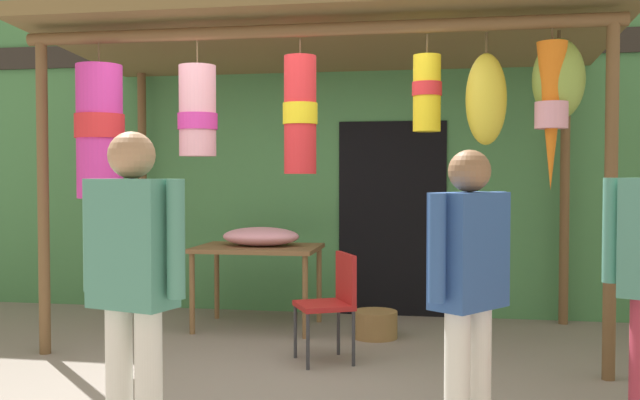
% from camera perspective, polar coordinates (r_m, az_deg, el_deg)
% --- Properties ---
extents(ground_plane, '(30.00, 30.00, 0.00)m').
position_cam_1_polar(ground_plane, '(5.38, -3.99, -13.63)').
color(ground_plane, gray).
extents(shop_facade, '(12.02, 0.29, 4.44)m').
position_cam_1_polar(shop_facade, '(7.61, 0.42, 7.81)').
color(shop_facade, '#47844C').
rests_on(shop_facade, ground_plane).
extents(market_stall_canopy, '(4.84, 2.43, 2.79)m').
position_cam_1_polar(market_stall_canopy, '(6.17, 0.22, 11.06)').
color(market_stall_canopy, brown).
rests_on(market_stall_canopy, ground_plane).
extents(display_table, '(1.15, 0.82, 0.78)m').
position_cam_1_polar(display_table, '(6.78, -4.98, -4.39)').
color(display_table, brown).
rests_on(display_table, ground_plane).
extents(flower_heap_on_table, '(0.73, 0.51, 0.18)m').
position_cam_1_polar(flower_heap_on_table, '(6.78, -4.64, -2.92)').
color(flower_heap_on_table, pink).
rests_on(flower_heap_on_table, display_table).
extents(folding_chair, '(0.54, 0.54, 0.84)m').
position_cam_1_polar(folding_chair, '(5.58, 1.06, -7.75)').
color(folding_chair, '#AD1E1E').
rests_on(folding_chair, ground_plane).
extents(wicker_basket_by_table, '(0.40, 0.40, 0.24)m').
position_cam_1_polar(wicker_basket_by_table, '(6.46, 4.42, -9.88)').
color(wicker_basket_by_table, olive).
rests_on(wicker_basket_by_table, ground_plane).
extents(vendor_in_orange, '(0.42, 0.49, 1.58)m').
position_cam_1_polar(vendor_in_orange, '(3.69, 11.80, -6.20)').
color(vendor_in_orange, silver).
rests_on(vendor_in_orange, ground_plane).
extents(passerby_at_right, '(0.57, 0.32, 1.66)m').
position_cam_1_polar(passerby_at_right, '(3.53, -14.73, -5.74)').
color(passerby_at_right, silver).
rests_on(passerby_at_right, ground_plane).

